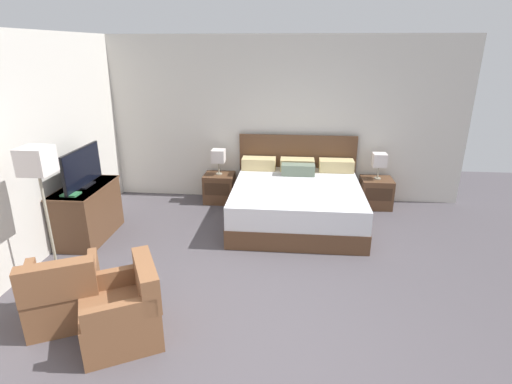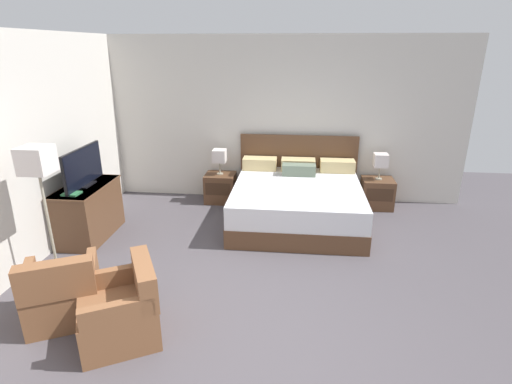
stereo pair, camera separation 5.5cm
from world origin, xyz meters
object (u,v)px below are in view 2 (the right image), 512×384
Objects in this scene: table_lamp_right at (381,161)px; floor_lamp at (39,172)px; table_lamp_left at (219,156)px; armchair_companion at (123,311)px; nightstand_left at (220,188)px; tv at (83,168)px; armchair_by_window at (63,294)px; dresser at (89,211)px; bed at (297,201)px; nightstand_right at (377,193)px; book_red_cover at (72,194)px.

table_lamp_right is 0.27× the size of floor_lamp.
floor_lamp is (-1.41, -2.78, 0.53)m from table_lamp_left.
table_lamp_right is 0.48× the size of armchair_companion.
table_lamp_right is at bearing 0.03° from nightstand_left.
tv is 0.59× the size of floor_lamp.
table_lamp_left is at bearing 86.15° from armchair_companion.
table_lamp_left reaches higher than armchair_by_window.
dresser is at bearing 99.80° from floor_lamp.
armchair_companion is 0.57× the size of floor_lamp.
table_lamp_left is (-1.36, 0.72, 0.49)m from bed.
bed is at bearing -27.75° from nightstand_left.
nightstand_right is at bearing 50.58° from armchair_companion.
table_lamp_right is (2.72, 0.00, 0.00)m from table_lamp_left.
nightstand_right is 4.62m from dresser.
dresser is (-1.61, -1.59, -0.43)m from table_lamp_left.
bed is 2.11× the size of tv.
nightstand_right is at bearing 33.92° from floor_lamp.
nightstand_left is (-1.36, 0.72, -0.08)m from bed.
armchair_companion is at bearing -93.85° from nightstand_left.
tv reaches higher than table_lamp_right.
tv is 2.09m from armchair_by_window.
armchair_by_window is 0.99× the size of armchair_companion.
book_red_cover is at bearing -155.95° from table_lamp_right.
bed is 4.63× the size of table_lamp_left.
table_lamp_left is at bearing 90.00° from nightstand_left.
table_lamp_right is 4.70m from armchair_companion.
dresser is 1.14× the size of tv.
floor_lamp is at bearing -146.06° from table_lamp_right.
floor_lamp reaches higher than armchair_by_window.
nightstand_right is 4.77m from book_red_cover.
nightstand_right is (1.36, 0.72, -0.08)m from bed.
floor_lamp reaches higher than table_lamp_right.
table_lamp_left is 0.40× the size of dresser.
floor_lamp is (0.21, -1.19, 0.96)m from dresser.
nightstand_right is (2.72, 0.00, 0.00)m from nightstand_left.
dresser reaches higher than armchair_companion.
tv is (-4.33, -1.56, 0.21)m from table_lamp_right.
bed is 3.94× the size of nightstand_left.
bed is at bearing -152.20° from table_lamp_right.
tv is 1.06× the size of armchair_by_window.
table_lamp_left reaches higher than armchair_companion.
book_red_cover is at bearing -129.82° from nightstand_left.
book_red_cover is 0.23× the size of armchair_companion.
tv reaches higher than armchair_companion.
tv reaches higher than bed.
armchair_by_window is at bearing -137.19° from table_lamp_right.
table_lamp_right reaches higher than nightstand_right.
floor_lamp is at bearing -80.20° from dresser.
dresser is at bearing 110.00° from armchair_by_window.
nightstand_right is at bearing 0.00° from nightstand_left.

